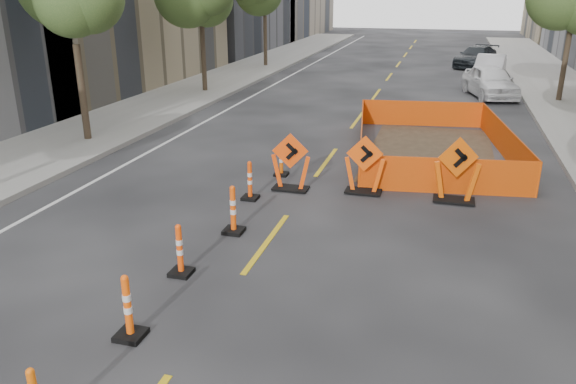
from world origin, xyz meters
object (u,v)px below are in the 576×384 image
(channelizer_4, at_px, (180,250))
(chevron_sign_right, at_px, (457,170))
(channelizer_7, at_px, (281,159))
(channelizer_6, at_px, (250,180))
(channelizer_3, at_px, (128,307))
(channelizer_5, at_px, (233,209))
(parked_car_near, at_px, (490,81))
(chevron_sign_left, at_px, (291,162))
(parked_car_far, at_px, (476,57))
(chevron_sign_center, at_px, (364,165))
(parked_car_mid, at_px, (490,68))

(channelizer_4, height_order, chevron_sign_right, chevron_sign_right)
(channelizer_7, bearing_deg, channelizer_6, -96.12)
(channelizer_3, bearing_deg, channelizer_5, 88.26)
(parked_car_near, bearing_deg, channelizer_7, -128.87)
(channelizer_4, xyz_separation_m, parked_car_near, (6.49, 20.51, 0.25))
(chevron_sign_left, height_order, chevron_sign_right, chevron_sign_right)
(channelizer_5, height_order, parked_car_near, parked_car_near)
(chevron_sign_left, bearing_deg, channelizer_4, -109.21)
(chevron_sign_left, bearing_deg, channelizer_7, 106.71)
(channelizer_4, relative_size, parked_car_far, 0.22)
(channelizer_7, bearing_deg, channelizer_5, -88.39)
(channelizer_4, distance_m, parked_car_far, 32.30)
(chevron_sign_center, relative_size, chevron_sign_right, 0.92)
(channelizer_3, bearing_deg, parked_car_mid, 76.69)
(channelizer_5, xyz_separation_m, parked_car_far, (5.94, 29.65, 0.13))
(chevron_sign_right, bearing_deg, chevron_sign_center, 158.78)
(chevron_sign_center, distance_m, parked_car_mid, 21.04)
(channelizer_4, height_order, chevron_sign_left, chevron_sign_left)
(channelizer_5, distance_m, channelizer_6, 2.08)
(channelizer_6, distance_m, chevron_sign_right, 5.12)
(channelizer_6, relative_size, parked_car_mid, 0.23)
(channelizer_7, xyz_separation_m, chevron_sign_left, (0.58, -1.12, 0.30))
(channelizer_3, height_order, channelizer_4, channelizer_3)
(channelizer_4, relative_size, parked_car_mid, 0.23)
(channelizer_4, relative_size, parked_car_near, 0.23)
(channelizer_3, xyz_separation_m, channelizer_6, (-0.21, 6.14, -0.04))
(parked_car_near, height_order, parked_car_far, parked_car_near)
(parked_car_far, bearing_deg, channelizer_6, -83.01)
(channelizer_3, height_order, channelizer_5, channelizer_5)
(channelizer_3, distance_m, parked_car_far, 34.28)
(channelizer_5, bearing_deg, chevron_sign_right, 34.97)
(chevron_sign_right, bearing_deg, parked_car_mid, 64.29)
(channelizer_3, bearing_deg, chevron_sign_center, 71.38)
(chevron_sign_left, bearing_deg, parked_car_mid, 63.02)
(channelizer_7, height_order, parked_car_mid, parked_car_mid)
(channelizer_5, relative_size, parked_car_far, 0.23)
(channelizer_6, distance_m, parked_car_mid, 22.89)
(channelizer_7, xyz_separation_m, parked_car_mid, (6.61, 19.80, 0.24))
(parked_car_mid, relative_size, parked_car_far, 0.93)
(channelizer_6, relative_size, parked_car_far, 0.22)
(channelizer_7, bearing_deg, chevron_sign_left, -62.39)
(parked_car_near, height_order, parked_car_mid, parked_car_near)
(channelizer_4, relative_size, channelizer_6, 1.01)
(channelizer_3, distance_m, chevron_sign_right, 8.75)
(channelizer_3, xyz_separation_m, chevron_sign_center, (2.48, 7.36, 0.24))
(chevron_sign_left, distance_m, chevron_sign_center, 1.91)
(chevron_sign_center, bearing_deg, parked_car_near, 66.56)
(channelizer_3, height_order, channelizer_6, channelizer_3)
(channelizer_3, relative_size, parked_car_far, 0.23)
(channelizer_5, xyz_separation_m, chevron_sign_left, (0.47, 2.98, 0.23))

